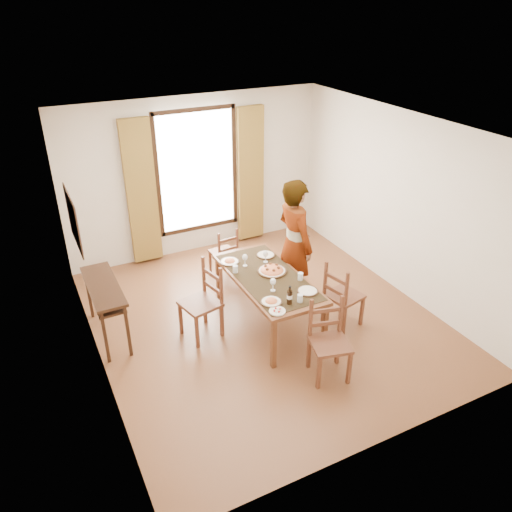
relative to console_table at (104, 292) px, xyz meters
name	(u,v)px	position (x,y,z in m)	size (l,w,h in m)	color
ground	(264,319)	(2.03, -0.60, -0.68)	(5.00, 5.00, 0.00)	#58341B
room_shell	(260,216)	(2.03, -0.47, 0.86)	(4.60, 5.10, 2.74)	beige
console_table	(104,292)	(0.00, 0.00, 0.00)	(0.38, 1.20, 0.80)	#331C11
dining_table	(268,280)	(2.04, -0.70, 0.00)	(0.86, 1.84, 0.76)	brown
chair_west	(203,303)	(1.15, -0.53, -0.20)	(0.55, 0.55, 1.05)	brown
chair_north	(224,253)	(2.03, 0.79, -0.29)	(0.41, 0.41, 0.85)	brown
chair_south	(329,343)	(2.19, -1.96, -0.22)	(0.53, 0.53, 0.99)	brown
chair_east	(342,297)	(2.92, -1.20, -0.23)	(0.52, 0.52, 0.98)	brown
man	(295,244)	(2.62, -0.40, 0.28)	(0.50, 0.73, 1.93)	#93979B
plate_sw	(271,301)	(1.78, -1.28, 0.10)	(0.27, 0.27, 0.05)	silver
plate_se	(308,290)	(2.31, -1.27, 0.10)	(0.27, 0.27, 0.05)	silver
plate_nw	(230,261)	(1.74, -0.12, 0.10)	(0.27, 0.27, 0.05)	silver
plate_ne	(266,254)	(2.28, -0.17, 0.10)	(0.27, 0.27, 0.05)	silver
pasta_platter	(272,269)	(2.14, -0.63, 0.12)	(0.40, 0.40, 0.10)	#B11F16
caprese_plate	(277,310)	(1.75, -1.49, 0.09)	(0.20, 0.20, 0.04)	silver
wine_glass_a	(273,284)	(1.92, -1.05, 0.16)	(0.08, 0.08, 0.18)	white
wine_glass_b	(266,256)	(2.19, -0.34, 0.16)	(0.08, 0.08, 0.18)	white
wine_glass_c	(245,260)	(1.88, -0.31, 0.16)	(0.08, 0.08, 0.18)	white
tumbler_a	(300,276)	(2.38, -0.97, 0.12)	(0.07, 0.07, 0.10)	silver
tumbler_b	(235,269)	(1.69, -0.41, 0.12)	(0.07, 0.07, 0.10)	silver
tumbler_c	(300,298)	(2.10, -1.42, 0.12)	(0.07, 0.07, 0.10)	silver
wine_bottle	(290,295)	(1.96, -1.40, 0.20)	(0.07, 0.07, 0.25)	black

